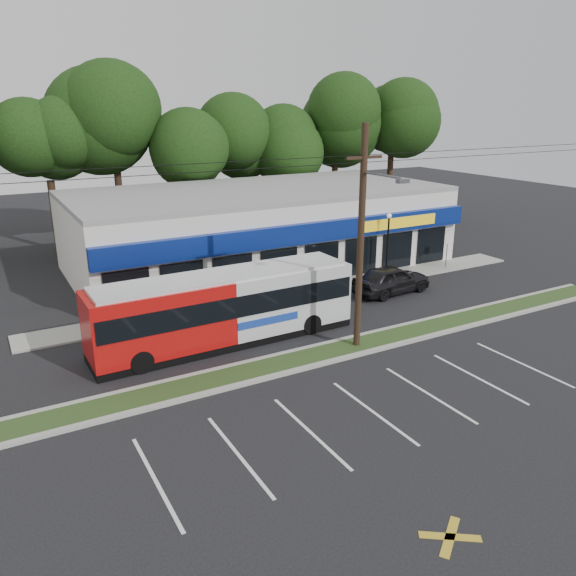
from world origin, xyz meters
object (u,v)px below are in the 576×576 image
Objects in this scene: metrobus at (225,306)px; pedestrian_a at (276,296)px; utility_pole at (359,233)px; lamp_post at (388,238)px; sign_post at (447,247)px; car_dark at (391,279)px; pedestrian_b at (263,288)px.

pedestrian_a is (4.00, 2.51, -0.91)m from metrobus.
pedestrian_a is at bearing 97.78° from utility_pole.
lamp_post is 1.91× the size of sign_post.
car_dark is at bearing -161.40° from sign_post.
sign_post is 1.27× the size of pedestrian_b.
metrobus is at bearing 143.54° from utility_pole.
pedestrian_b is at bearing 69.49° from car_dark.
metrobus is at bearing -167.25° from sign_post.
sign_post is 7.00m from car_dark.
pedestrian_a reaches higher than pedestrian_b.
lamp_post is at bearing 43.95° from utility_pole.
car_dark is (6.57, 5.43, -4.56)m from utility_pole.
pedestrian_a is (-0.83, 6.09, -4.53)m from utility_pole.
sign_post is 18.46m from metrobus.
utility_pole is 15.71m from sign_post.
sign_post is at bearing -75.73° from car_dark.
lamp_post is at bearing 17.34° from metrobus.
car_dark is (-6.60, -2.22, -0.70)m from sign_post.
car_dark is (11.40, 1.85, -0.94)m from metrobus.
pedestrian_b is (-7.40, 2.15, 0.02)m from car_dark.
lamp_post reaches higher than car_dark.
lamp_post reaches higher than sign_post.
sign_post reaches higher than pedestrian_a.
metrobus is 7.14× the size of pedestrian_a.
car_dark is 7.70m from pedestrian_b.
lamp_post is 5.13m from sign_post.
utility_pole reaches higher than lamp_post.
sign_post is 1.26× the size of pedestrian_a.
pedestrian_b is (0.00, 1.49, -0.01)m from pedestrian_a.
pedestrian_a is (-14.00, -1.56, -0.67)m from sign_post.
utility_pole reaches higher than sign_post.
pedestrian_b is at bearing 96.27° from utility_pole.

